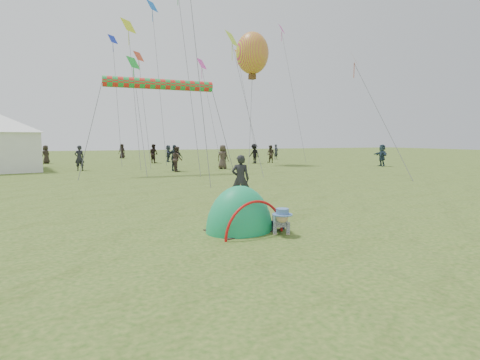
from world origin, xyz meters
name	(u,v)px	position (x,y,z in m)	size (l,w,h in m)	color
ground	(317,233)	(0.00, 0.00, 0.00)	(140.00, 140.00, 0.00)	#255114
crawling_toddler	(281,220)	(-0.77, 0.37, 0.32)	(0.59, 0.84, 0.64)	black
popup_tent	(239,231)	(-1.58, 0.94, 0.00)	(1.69, 1.39, 2.19)	#1F9754
standing_adult	(240,179)	(-0.06, 4.57, 0.83)	(0.61, 0.40, 1.66)	black
crowd_person_0	(224,153)	(7.52, 27.17, 0.81)	(0.59, 0.39, 1.62)	black
crowd_person_1	(154,154)	(0.78, 27.36, 0.87)	(0.85, 0.66, 1.74)	black
crowd_person_4	(122,151)	(-1.10, 37.62, 0.82)	(0.81, 0.52, 1.65)	black
crowd_person_5	(168,154)	(2.41, 28.76, 0.81)	(1.50, 0.48, 1.62)	#2E3845
crowd_person_6	(79,158)	(-5.37, 21.13, 0.88)	(0.64, 0.42, 1.76)	black
crowd_person_7	(177,159)	(0.77, 17.79, 0.85)	(0.83, 0.65, 1.71)	#3D3029
crowd_person_10	(223,157)	(4.38, 18.74, 0.89)	(0.87, 0.56, 1.77)	#3D332B
crowd_person_11	(382,155)	(17.21, 16.39, 0.88)	(1.64, 0.52, 1.77)	#263949
crowd_person_12	(276,152)	(14.20, 28.92, 0.82)	(0.59, 0.39, 1.63)	#282A33
crowd_person_13	(271,154)	(10.94, 23.83, 0.82)	(0.80, 0.62, 1.64)	#3D3428
crowd_person_14	(175,158)	(0.72, 18.33, 0.90)	(1.05, 0.44, 1.80)	#242E38
crowd_person_15	(254,154)	(9.11, 23.50, 0.89)	(1.14, 0.66, 1.77)	black
crowd_person_16	(46,154)	(-8.26, 30.43, 0.82)	(0.80, 0.52, 1.64)	black
balloon_kite	(252,56)	(8.44, 22.54, 9.22)	(2.79, 2.79, 3.90)	#CDD512
rainbow_tube_kite	(160,84)	(-0.56, 16.39, 5.55)	(0.64, 0.64, 6.65)	red
diamond_kite_1	(354,59)	(10.81, 12.25, 7.17)	(0.93, 0.93, 0.00)	red
diamond_kite_2	(128,26)	(-1.36, 25.00, 11.24)	(1.22, 1.22, 0.00)	#CFE41D
diamond_kite_3	(133,63)	(-1.68, 19.97, 7.42)	(0.93, 0.93, 0.00)	green
diamond_kite_4	(152,6)	(1.14, 28.33, 14.14)	(1.10, 1.10, 0.00)	blue
diamond_kite_5	(282,29)	(13.78, 27.23, 13.21)	(0.96, 0.96, 0.00)	#E639AA
diamond_kite_6	(139,56)	(-0.54, 25.62, 9.06)	(0.91, 0.91, 0.00)	#CE4728
diamond_kite_7	(238,54)	(10.14, 29.96, 11.02)	(0.93, 0.93, 0.00)	#CF561D
diamond_kite_8	(232,39)	(4.51, 17.11, 8.92)	(1.14, 1.14, 0.00)	#C4EF34
diamond_kite_10	(113,39)	(-2.32, 28.80, 11.01)	(0.86, 0.86, 0.00)	#182EBE
diamond_kite_11	(202,64)	(4.58, 24.52, 8.63)	(1.00, 1.00, 0.00)	#F146CC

